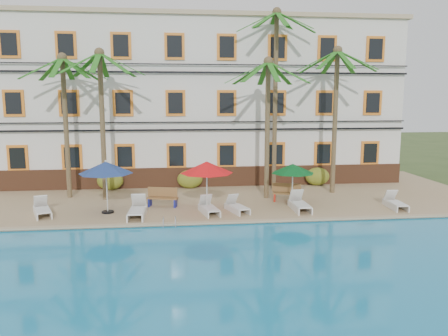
{
  "coord_description": "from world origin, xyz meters",
  "views": [
    {
      "loc": [
        -1.56,
        -18.85,
        5.49
      ],
      "look_at": [
        0.9,
        3.0,
        2.0
      ],
      "focal_mm": 35.0,
      "sensor_mm": 36.0,
      "label": 1
    }
  ],
  "objects": [
    {
      "name": "lounger_a",
      "position": [
        -7.62,
        1.21,
        0.53
      ],
      "size": [
        1.26,
        1.91,
        0.85
      ],
      "color": "silver",
      "rests_on": "pool_deck"
    },
    {
      "name": "umbrella_blue",
      "position": [
        -4.73,
        1.35,
        2.36
      ],
      "size": [
        2.48,
        2.48,
        2.48
      ],
      "color": "black",
      "rests_on": "pool_deck"
    },
    {
      "name": "hotel_building",
      "position": [
        0.0,
        9.98,
        5.37
      ],
      "size": [
        25.4,
        6.44,
        10.22
      ],
      "color": "silver",
      "rests_on": "pool_deck"
    },
    {
      "name": "palm_a",
      "position": [
        -7.26,
        4.93,
        5.17
      ],
      "size": [
        4.5,
        4.5,
        7.59
      ],
      "color": "brown",
      "rests_on": "pool_deck"
    },
    {
      "name": "swimming_pool",
      "position": [
        0.0,
        -7.0,
        0.1
      ],
      "size": [
        26.0,
        12.0,
        0.2
      ],
      "primitive_type": "cube",
      "color": "#1881B5",
      "rests_on": "ground"
    },
    {
      "name": "pool_deck",
      "position": [
        0.0,
        5.0,
        0.12
      ],
      "size": [
        30.0,
        12.0,
        0.25
      ],
      "primitive_type": "cube",
      "color": "tan",
      "rests_on": "ground"
    },
    {
      "name": "bench_left",
      "position": [
        -2.2,
        2.32,
        0.72
      ],
      "size": [
        1.57,
        0.85,
        0.93
      ],
      "color": "olive",
      "rests_on": "pool_deck"
    },
    {
      "name": "pool_ladder",
      "position": [
        -1.86,
        -1.0,
        0.25
      ],
      "size": [
        0.54,
        0.74,
        0.74
      ],
      "color": "silver",
      "rests_on": "ground"
    },
    {
      "name": "lounger_b",
      "position": [
        -3.3,
        0.53,
        0.56
      ],
      "size": [
        0.79,
        2.03,
        0.95
      ],
      "color": "silver",
      "rests_on": "pool_deck"
    },
    {
      "name": "shrub_mid",
      "position": [
        -0.73,
        6.6,
        0.8
      ],
      "size": [
        1.5,
        0.9,
        1.1
      ],
      "primitive_type": "ellipsoid",
      "color": "#235A19",
      "rests_on": "pool_deck"
    },
    {
      "name": "ground",
      "position": [
        0.0,
        0.0,
        0.0
      ],
      "size": [
        100.0,
        100.0,
        0.0
      ],
      "primitive_type": "plane",
      "color": "#384C23",
      "rests_on": "ground"
    },
    {
      "name": "palm_e",
      "position": [
        7.23,
        4.49,
        5.44
      ],
      "size": [
        4.5,
        4.5,
        8.07
      ],
      "color": "brown",
      "rests_on": "pool_deck"
    },
    {
      "name": "umbrella_red",
      "position": [
        -0.13,
        0.99,
        2.35
      ],
      "size": [
        2.46,
        2.46,
        2.46
      ],
      "color": "black",
      "rests_on": "pool_deck"
    },
    {
      "name": "lounger_c",
      "position": [
        -0.07,
        0.72,
        0.52
      ],
      "size": [
        0.96,
        1.83,
        0.82
      ],
      "color": "silver",
      "rests_on": "pool_deck"
    },
    {
      "name": "palm_b",
      "position": [
        -5.26,
        4.2,
        5.28
      ],
      "size": [
        4.5,
        4.5,
        7.78
      ],
      "color": "brown",
      "rests_on": "pool_deck"
    },
    {
      "name": "pool_coping",
      "position": [
        0.0,
        -0.9,
        0.28
      ],
      "size": [
        30.0,
        0.35,
        0.06
      ],
      "primitive_type": "cube",
      "color": "tan",
      "rests_on": "pool_deck"
    },
    {
      "name": "shrub_left",
      "position": [
        -5.35,
        6.6,
        0.8
      ],
      "size": [
        1.5,
        0.9,
        1.1
      ],
      "primitive_type": "ellipsoid",
      "color": "#235A19",
      "rests_on": "pool_deck"
    },
    {
      "name": "palm_d",
      "position": [
        4.19,
        5.97,
        6.69
      ],
      "size": [
        4.5,
        4.5,
        10.28
      ],
      "color": "brown",
      "rests_on": "pool_deck"
    },
    {
      "name": "lounger_e",
      "position": [
        4.28,
        0.86,
        0.54
      ],
      "size": [
        0.69,
        1.92,
        0.91
      ],
      "color": "silver",
      "rests_on": "pool_deck"
    },
    {
      "name": "palm_c",
      "position": [
        3.25,
        3.62,
        5.05
      ],
      "size": [
        4.5,
        4.5,
        7.38
      ],
      "color": "brown",
      "rests_on": "pool_deck"
    },
    {
      "name": "umbrella_green",
      "position": [
        4.2,
        1.91,
        2.07
      ],
      "size": [
        2.14,
        2.14,
        2.14
      ],
      "color": "black",
      "rests_on": "pool_deck"
    },
    {
      "name": "lounger_d",
      "position": [
        1.26,
        0.86,
        0.5
      ],
      "size": [
        1.07,
        1.75,
        0.78
      ],
      "color": "silver",
      "rests_on": "pool_deck"
    },
    {
      "name": "lounger_f",
      "position": [
        8.99,
        0.7,
        0.51
      ],
      "size": [
        0.73,
        1.76,
        0.82
      ],
      "color": "silver",
      "rests_on": "pool_deck"
    },
    {
      "name": "shrub_right",
      "position": [
        7.05,
        6.6,
        0.8
      ],
      "size": [
        1.5,
        0.9,
        1.1
      ],
      "primitive_type": "ellipsoid",
      "color": "#235A19",
      "rests_on": "pool_deck"
    },
    {
      "name": "bench_right",
      "position": [
        4.17,
        2.68,
        0.72
      ],
      "size": [
        1.57,
        0.88,
        0.93
      ],
      "color": "olive",
      "rests_on": "pool_deck"
    }
  ]
}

